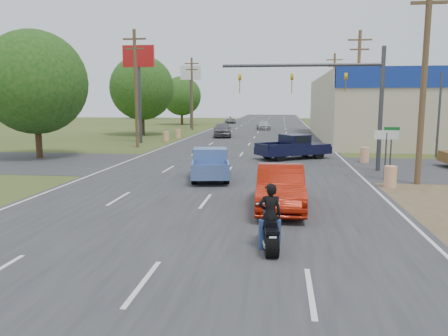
# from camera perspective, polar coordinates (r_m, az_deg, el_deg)

# --- Properties ---
(ground) EXTENTS (200.00, 200.00, 0.00)m
(ground) POSITION_cam_1_polar(r_m,az_deg,el_deg) (10.01, -10.53, -14.63)
(ground) COLOR #35461C
(ground) RESTS_ON ground
(main_road) EXTENTS (15.00, 180.00, 0.02)m
(main_road) POSITION_cam_1_polar(r_m,az_deg,el_deg) (48.98, 3.98, 4.00)
(main_road) COLOR #2D2D30
(main_road) RESTS_ON ground
(cross_road) EXTENTS (120.00, 10.00, 0.02)m
(cross_road) POSITION_cam_1_polar(r_m,az_deg,el_deg) (27.18, 1.16, 0.32)
(cross_road) COLOR #2D2D30
(cross_road) RESTS_ON ground
(utility_pole_1) EXTENTS (2.00, 0.28, 10.00)m
(utility_pole_1) POSITION_cam_1_polar(r_m,az_deg,el_deg) (22.75, 24.72, 11.34)
(utility_pole_1) COLOR #4C3823
(utility_pole_1) RESTS_ON ground
(utility_pole_2) EXTENTS (2.00, 0.28, 10.00)m
(utility_pole_2) POSITION_cam_1_polar(r_m,az_deg,el_deg) (40.30, 17.08, 10.22)
(utility_pole_2) COLOR #4C3823
(utility_pole_2) RESTS_ON ground
(utility_pole_3) EXTENTS (2.00, 0.28, 10.00)m
(utility_pole_3) POSITION_cam_1_polar(r_m,az_deg,el_deg) (58.13, 14.12, 9.73)
(utility_pole_3) COLOR #4C3823
(utility_pole_3) RESTS_ON ground
(utility_pole_5) EXTENTS (2.00, 0.28, 10.00)m
(utility_pole_5) POSITION_cam_1_polar(r_m,az_deg,el_deg) (38.80, -11.46, 10.50)
(utility_pole_5) COLOR #4C3823
(utility_pole_5) RESTS_ON ground
(utility_pole_6) EXTENTS (2.00, 0.28, 10.00)m
(utility_pole_6) POSITION_cam_1_polar(r_m,az_deg,el_deg) (62.01, -4.21, 9.87)
(utility_pole_6) COLOR #4C3823
(utility_pole_6) RESTS_ON ground
(tree_0) EXTENTS (7.14, 7.14, 8.84)m
(tree_0) POSITION_cam_1_polar(r_m,az_deg,el_deg) (33.38, -23.45, 10.21)
(tree_0) COLOR #422D19
(tree_0) RESTS_ON ground
(tree_1) EXTENTS (7.56, 7.56, 9.36)m
(tree_1) POSITION_cam_1_polar(r_m,az_deg,el_deg) (53.35, -10.69, 10.23)
(tree_1) COLOR #422D19
(tree_1) RESTS_ON ground
(tree_2) EXTENTS (6.72, 6.72, 8.32)m
(tree_2) POSITION_cam_1_polar(r_m,az_deg,el_deg) (76.68, -5.56, 9.34)
(tree_2) COLOR #422D19
(tree_2) RESTS_ON ground
(tree_5) EXTENTS (7.98, 7.98, 9.88)m
(tree_5) POSITION_cam_1_polar(r_m,az_deg,el_deg) (107.23, 22.33, 9.02)
(tree_5) COLOR #422D19
(tree_5) RESTS_ON ground
(tree_6) EXTENTS (8.82, 8.82, 10.92)m
(tree_6) POSITION_cam_1_polar(r_m,az_deg,el_deg) (108.87, -10.34, 9.83)
(tree_6) COLOR #422D19
(tree_6) RESTS_ON ground
(barrel_0) EXTENTS (0.56, 0.56, 1.00)m
(barrel_0) POSITION_cam_1_polar(r_m,az_deg,el_deg) (21.62, 20.90, -1.08)
(barrel_0) COLOR orange
(barrel_0) RESTS_ON ground
(barrel_1) EXTENTS (0.56, 0.56, 1.00)m
(barrel_1) POSITION_cam_1_polar(r_m,az_deg,el_deg) (29.94, 17.91, 1.62)
(barrel_1) COLOR orange
(barrel_1) RESTS_ON ground
(barrel_2) EXTENTS (0.56, 0.56, 1.00)m
(barrel_2) POSITION_cam_1_polar(r_m,az_deg,el_deg) (44.37, -7.55, 4.11)
(barrel_2) COLOR orange
(barrel_2) RESTS_ON ground
(barrel_3) EXTENTS (0.56, 0.56, 1.00)m
(barrel_3) POSITION_cam_1_polar(r_m,az_deg,el_deg) (48.16, -5.97, 4.49)
(barrel_3) COLOR orange
(barrel_3) RESTS_ON ground
(pole_sign_left_near) EXTENTS (3.00, 0.35, 9.20)m
(pole_sign_left_near) POSITION_cam_1_polar(r_m,az_deg,el_deg) (43.01, -11.07, 12.78)
(pole_sign_left_near) COLOR #3F3F44
(pole_sign_left_near) RESTS_ON ground
(pole_sign_left_far) EXTENTS (3.00, 0.35, 9.20)m
(pole_sign_left_far) POSITION_cam_1_polar(r_m,az_deg,el_deg) (66.19, -4.38, 11.40)
(pole_sign_left_far) COLOR #3F3F44
(pole_sign_left_far) RESTS_ON ground
(lane_sign) EXTENTS (1.20, 0.08, 2.52)m
(lane_sign) POSITION_cam_1_polar(r_m,az_deg,el_deg) (23.43, 20.43, 3.11)
(lane_sign) COLOR #3F3F44
(lane_sign) RESTS_ON ground
(street_name_sign) EXTENTS (0.80, 0.08, 2.61)m
(street_name_sign) POSITION_cam_1_polar(r_m,az_deg,el_deg) (25.05, 20.98, 2.73)
(street_name_sign) COLOR #3F3F44
(street_name_sign) RESTS_ON ground
(signal_mast) EXTENTS (9.12, 0.40, 7.00)m
(signal_mast) POSITION_cam_1_polar(r_m,az_deg,el_deg) (25.91, 14.07, 10.30)
(signal_mast) COLOR #3F3F44
(signal_mast) RESTS_ON ground
(red_convertible) EXTENTS (1.77, 4.87, 1.60)m
(red_convertible) POSITION_cam_1_polar(r_m,az_deg,el_deg) (16.25, 7.37, -2.56)
(red_convertible) COLOR #911506
(red_convertible) RESTS_ON ground
(motorcycle) EXTENTS (0.69, 2.19, 1.11)m
(motorcycle) POSITION_cam_1_polar(r_m,az_deg,el_deg) (11.81, 6.02, -8.35)
(motorcycle) COLOR black
(motorcycle) RESTS_ON ground
(rider) EXTENTS (0.67, 0.48, 1.71)m
(rider) POSITION_cam_1_polar(r_m,az_deg,el_deg) (11.76, 6.02, -6.57)
(rider) COLOR black
(rider) RESTS_ON ground
(blue_pickup) EXTENTS (2.61, 5.02, 1.58)m
(blue_pickup) POSITION_cam_1_polar(r_m,az_deg,el_deg) (22.49, -1.82, 0.62)
(blue_pickup) COLOR black
(blue_pickup) RESTS_ON ground
(navy_pickup) EXTENTS (5.41, 4.38, 1.70)m
(navy_pickup) POSITION_cam_1_polar(r_m,az_deg,el_deg) (30.71, 9.22, 2.77)
(navy_pickup) COLOR black
(navy_pickup) RESTS_ON ground
(distant_car_grey) EXTENTS (2.57, 5.08, 1.66)m
(distant_car_grey) POSITION_cam_1_polar(r_m,az_deg,el_deg) (49.42, -0.22, 5.02)
(distant_car_grey) COLOR #5C5D61
(distant_car_grey) RESTS_ON ground
(distant_car_silver) EXTENTS (2.35, 4.56, 1.26)m
(distant_car_silver) POSITION_cam_1_polar(r_m,az_deg,el_deg) (63.27, 5.19, 5.59)
(distant_car_silver) COLOR #B1B2B6
(distant_car_silver) RESTS_ON ground
(distant_car_white) EXTENTS (2.58, 4.71, 1.25)m
(distant_car_white) POSITION_cam_1_polar(r_m,az_deg,el_deg) (82.16, 0.83, 6.31)
(distant_car_white) COLOR #BABABA
(distant_car_white) RESTS_ON ground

